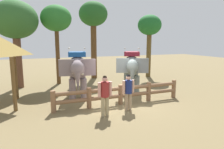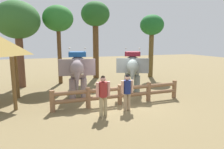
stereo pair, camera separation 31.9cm
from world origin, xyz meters
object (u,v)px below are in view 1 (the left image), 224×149
(tourist_woman_in_black, at_px, (128,90))
(elephant_center, at_px, (132,67))
(tree_far_right, at_px, (15,21))
(log_fence, at_px, (121,93))
(elephant_near_left, at_px, (77,69))
(tourist_man_in_blue, at_px, (105,93))
(tree_back_center, at_px, (56,20))
(tree_deep_back, at_px, (149,28))
(tree_far_left, at_px, (93,17))

(tourist_woman_in_black, bearing_deg, elephant_center, 60.72)
(tree_far_right, bearing_deg, log_fence, -49.83)
(elephant_near_left, xyz_separation_m, tourist_man_in_blue, (0.44, -3.62, -0.58))
(log_fence, height_order, tree_far_right, tree_far_right)
(tourist_woman_in_black, height_order, tree_back_center, tree_back_center)
(log_fence, xyz_separation_m, tree_back_center, (-2.40, 6.45, 4.24))
(tree_deep_back, bearing_deg, tree_far_right, -177.89)
(log_fence, distance_m, tree_far_left, 9.07)
(tree_deep_back, bearing_deg, tree_back_center, -179.68)
(log_fence, bearing_deg, tree_far_right, 130.17)
(tree_back_center, height_order, tree_deep_back, tree_back_center)
(tree_far_left, height_order, tree_back_center, tree_far_left)
(elephant_center, distance_m, tree_deep_back, 6.49)
(tourist_woman_in_black, bearing_deg, tree_back_center, 107.63)
(elephant_near_left, height_order, tree_deep_back, tree_deep_back)
(tourist_woman_in_black, distance_m, tree_far_left, 9.75)
(tourist_woman_in_black, xyz_separation_m, tree_back_center, (-2.37, 7.45, 3.83))
(tourist_man_in_blue, height_order, tree_far_left, tree_far_left)
(tree_far_left, relative_size, tree_deep_back, 1.18)
(tree_far_right, relative_size, tree_deep_back, 1.08)
(tourist_man_in_blue, height_order, tree_far_right, tree_far_right)
(tree_far_left, bearing_deg, tree_deep_back, -14.36)
(elephant_center, distance_m, tree_back_center, 6.78)
(elephant_near_left, height_order, elephant_center, elephant_near_left)
(log_fence, distance_m, tree_far_right, 8.93)
(elephant_center, height_order, tree_deep_back, tree_deep_back)
(elephant_center, height_order, tourist_woman_in_black, elephant_center)
(tree_far_left, bearing_deg, tourist_man_in_blue, -103.55)
(elephant_center, distance_m, tree_far_right, 8.48)
(tourist_man_in_blue, distance_m, tree_far_right, 9.05)
(tree_far_right, distance_m, tree_deep_back, 10.83)
(tree_back_center, xyz_separation_m, tree_deep_back, (8.07, 0.05, -0.39))
(log_fence, height_order, tourist_woman_in_black, tourist_woman_in_black)
(tree_far_right, bearing_deg, tourist_man_in_blue, -62.69)
(tree_back_center, bearing_deg, tree_far_left, 21.53)
(log_fence, distance_m, elephant_near_left, 3.10)
(elephant_center, bearing_deg, tourist_man_in_blue, -131.51)
(tourist_woman_in_black, height_order, tourist_man_in_blue, tourist_man_in_blue)
(tree_deep_back, bearing_deg, tourist_woman_in_black, -127.29)
(tourist_man_in_blue, distance_m, tree_far_left, 10.20)
(elephant_center, height_order, tree_far_right, tree_far_right)
(tourist_woman_in_black, distance_m, tree_far_right, 9.46)
(log_fence, bearing_deg, elephant_center, 51.38)
(elephant_near_left, height_order, tourist_woman_in_black, elephant_near_left)
(elephant_near_left, height_order, tree_far_right, tree_far_right)
(tree_far_left, bearing_deg, tourist_woman_in_black, -95.76)
(tree_deep_back, bearing_deg, tree_far_left, 165.64)
(log_fence, xyz_separation_m, tourist_woman_in_black, (-0.04, -0.99, 0.41))
(tourist_woman_in_black, bearing_deg, tourist_man_in_blue, -166.94)
(tourist_woman_in_black, xyz_separation_m, tree_deep_back, (5.70, 7.49, 3.44))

